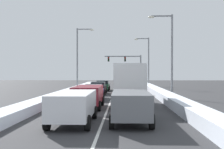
# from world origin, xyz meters

# --- Properties ---
(ground_plane) EXTENTS (129.72, 129.72, 0.00)m
(ground_plane) POSITION_xyz_m (0.00, 19.96, 0.00)
(ground_plane) COLOR #333335
(lane_stripe_between_right_lane_and_center_lane) EXTENTS (0.14, 54.88, 0.01)m
(lane_stripe_between_right_lane_and_center_lane) POSITION_xyz_m (-0.00, 24.95, 0.00)
(lane_stripe_between_right_lane_and_center_lane) COLOR silver
(lane_stripe_between_right_lane_and_center_lane) RESTS_ON ground
(snow_bank_right_shoulder) EXTENTS (1.38, 54.88, 0.75)m
(snow_bank_right_shoulder) POSITION_xyz_m (5.30, 24.95, 0.38)
(snow_bank_right_shoulder) COLOR silver
(snow_bank_right_shoulder) RESTS_ON ground
(snow_bank_left_shoulder) EXTENTS (1.51, 54.88, 0.64)m
(snow_bank_left_shoulder) POSITION_xyz_m (-5.30, 24.95, 0.32)
(snow_bank_left_shoulder) COLOR silver
(snow_bank_left_shoulder) RESTS_ON ground
(suv_gray_right_lane_nearest) EXTENTS (2.16, 4.90, 1.67)m
(suv_gray_right_lane_nearest) POSITION_xyz_m (1.53, 7.64, 1.02)
(suv_gray_right_lane_nearest) COLOR slate
(suv_gray_right_lane_nearest) RESTS_ON ground
(box_truck_right_lane_second) EXTENTS (2.53, 7.20, 3.36)m
(box_truck_right_lane_second) POSITION_xyz_m (1.64, 15.44, 1.90)
(box_truck_right_lane_second) COLOR #B7BABF
(box_truck_right_lane_second) RESTS_ON ground
(sedan_tan_right_lane_third) EXTENTS (2.00, 4.50, 1.51)m
(sedan_tan_right_lane_third) POSITION_xyz_m (1.59, 22.89, 0.76)
(sedan_tan_right_lane_third) COLOR #937F60
(sedan_tan_right_lane_third) RESTS_ON ground
(sedan_red_right_lane_fourth) EXTENTS (2.00, 4.50, 1.51)m
(sedan_red_right_lane_fourth) POSITION_xyz_m (1.51, 29.63, 0.76)
(sedan_red_right_lane_fourth) COLOR maroon
(sedan_red_right_lane_fourth) RESTS_ON ground
(suv_charcoal_right_lane_fifth) EXTENTS (2.16, 4.90, 1.67)m
(suv_charcoal_right_lane_fifth) POSITION_xyz_m (1.64, 35.55, 1.02)
(suv_charcoal_right_lane_fifth) COLOR #38383D
(suv_charcoal_right_lane_fifth) RESTS_ON ground
(suv_white_center_lane_nearest) EXTENTS (2.16, 4.90, 1.67)m
(suv_white_center_lane_nearest) POSITION_xyz_m (-1.51, 7.21, 1.02)
(suv_white_center_lane_nearest) COLOR silver
(suv_white_center_lane_nearest) RESTS_ON ground
(suv_maroon_center_lane_second) EXTENTS (2.16, 4.90, 1.67)m
(suv_maroon_center_lane_second) POSITION_xyz_m (-1.50, 13.68, 1.02)
(suv_maroon_center_lane_second) COLOR maroon
(suv_maroon_center_lane_second) RESTS_ON ground
(sedan_navy_center_lane_third) EXTENTS (2.00, 4.50, 1.51)m
(sedan_navy_center_lane_third) POSITION_xyz_m (-1.79, 20.32, 0.76)
(sedan_navy_center_lane_third) COLOR navy
(sedan_navy_center_lane_third) RESTS_ON ground
(sedan_black_center_lane_fourth) EXTENTS (2.00, 4.50, 1.51)m
(sedan_black_center_lane_fourth) POSITION_xyz_m (-1.88, 27.01, 0.76)
(sedan_black_center_lane_fourth) COLOR black
(sedan_black_center_lane_fourth) RESTS_ON ground
(sedan_green_center_lane_fifth) EXTENTS (2.00, 4.50, 1.51)m
(sedan_green_center_lane_fifth) POSITION_xyz_m (-1.76, 33.48, 0.76)
(sedan_green_center_lane_fifth) COLOR #1E5633
(sedan_green_center_lane_fifth) RESTS_ON ground
(traffic_light_gantry) EXTENTS (7.54, 0.47, 6.20)m
(traffic_light_gantry) POSITION_xyz_m (2.57, 49.88, 4.50)
(traffic_light_gantry) COLOR slate
(traffic_light_gantry) RESTS_ON ground
(street_lamp_right_near) EXTENTS (2.66, 0.36, 8.84)m
(street_lamp_right_near) POSITION_xyz_m (6.03, 22.45, 5.24)
(street_lamp_right_near) COLOR gray
(street_lamp_right_near) RESTS_ON ground
(street_lamp_right_mid) EXTENTS (2.66, 0.36, 8.83)m
(street_lamp_right_mid) POSITION_xyz_m (5.46, 42.41, 5.24)
(street_lamp_right_mid) COLOR gray
(street_lamp_right_mid) RESTS_ON ground
(street_lamp_left_mid) EXTENTS (2.66, 0.36, 9.38)m
(street_lamp_left_mid) POSITION_xyz_m (-5.41, 34.72, 5.52)
(street_lamp_left_mid) COLOR gray
(street_lamp_left_mid) RESTS_ON ground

